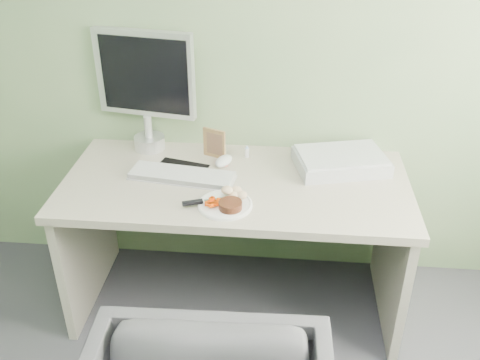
# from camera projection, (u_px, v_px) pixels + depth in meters

# --- Properties ---
(wall_back) EXTENTS (3.50, 0.00, 3.50)m
(wall_back) POSITION_uv_depth(u_px,v_px,m) (243.00, 25.00, 2.47)
(wall_back) COLOR gray
(wall_back) RESTS_ON floor
(desk) EXTENTS (1.60, 0.75, 0.73)m
(desk) POSITION_uv_depth(u_px,v_px,m) (236.00, 214.00, 2.56)
(desk) COLOR #AFA292
(desk) RESTS_ON floor
(plate) EXTENTS (0.23, 0.23, 0.01)m
(plate) POSITION_uv_depth(u_px,v_px,m) (225.00, 205.00, 2.28)
(plate) COLOR white
(plate) RESTS_ON desk
(steak) EXTENTS (0.10, 0.10, 0.03)m
(steak) POSITION_uv_depth(u_px,v_px,m) (230.00, 205.00, 2.24)
(steak) COLOR black
(steak) RESTS_ON plate
(potato_pile) EXTENTS (0.11, 0.09, 0.06)m
(potato_pile) POSITION_uv_depth(u_px,v_px,m) (234.00, 192.00, 2.30)
(potato_pile) COLOR #A97C52
(potato_pile) RESTS_ON plate
(carrot_heap) EXTENTS (0.07, 0.06, 0.04)m
(carrot_heap) POSITION_uv_depth(u_px,v_px,m) (213.00, 202.00, 2.25)
(carrot_heap) COLOR #FF4805
(carrot_heap) RESTS_ON plate
(steak_knife) EXTENTS (0.22, 0.10, 0.02)m
(steak_knife) POSITION_uv_depth(u_px,v_px,m) (201.00, 202.00, 2.27)
(steak_knife) COLOR silver
(steak_knife) RESTS_ON plate
(mousepad) EXTENTS (0.29, 0.27, 0.00)m
(mousepad) POSITION_uv_depth(u_px,v_px,m) (178.00, 171.00, 2.54)
(mousepad) COLOR black
(mousepad) RESTS_ON desk
(keyboard) EXTENTS (0.50, 0.21, 0.02)m
(keyboard) POSITION_uv_depth(u_px,v_px,m) (182.00, 175.00, 2.48)
(keyboard) COLOR white
(keyboard) RESTS_ON desk
(computer_mouse) EXTENTS (0.11, 0.14, 0.04)m
(computer_mouse) POSITION_uv_depth(u_px,v_px,m) (224.00, 161.00, 2.59)
(computer_mouse) COLOR white
(computer_mouse) RESTS_ON desk
(photo_frame) EXTENTS (0.12, 0.06, 0.15)m
(photo_frame) POSITION_uv_depth(u_px,v_px,m) (214.00, 143.00, 2.64)
(photo_frame) COLOR #9A7147
(photo_frame) RESTS_ON desk
(eyedrop_bottle) EXTENTS (0.02, 0.02, 0.07)m
(eyedrop_bottle) POSITION_uv_depth(u_px,v_px,m) (247.00, 152.00, 2.66)
(eyedrop_bottle) COLOR white
(eyedrop_bottle) RESTS_ON desk
(scanner) EXTENTS (0.48, 0.37, 0.07)m
(scanner) POSITION_uv_depth(u_px,v_px,m) (341.00, 162.00, 2.56)
(scanner) COLOR silver
(scanner) RESTS_ON desk
(monitor) EXTENTS (0.50, 0.17, 0.60)m
(monitor) POSITION_uv_depth(u_px,v_px,m) (145.00, 84.00, 2.60)
(monitor) COLOR silver
(monitor) RESTS_ON desk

